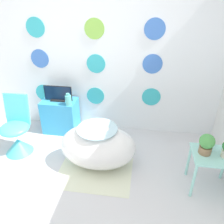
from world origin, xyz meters
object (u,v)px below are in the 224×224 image
(bathtub, at_px, (98,146))
(vase, at_px, (68,100))
(chair, at_px, (17,136))
(potted_plant_left, at_px, (207,144))
(tv, at_px, (58,94))

(bathtub, distance_m, vase, 0.91)
(chair, relative_size, potted_plant_left, 3.55)
(tv, distance_m, vase, 0.25)
(bathtub, relative_size, tv, 2.19)
(potted_plant_left, bearing_deg, tv, 155.64)
(tv, relative_size, vase, 2.37)
(bathtub, bearing_deg, vase, 133.21)
(bathtub, height_order, chair, chair)
(bathtub, relative_size, chair, 1.16)
(chair, bearing_deg, tv, 57.49)
(vase, bearing_deg, bathtub, -46.79)
(vase, bearing_deg, potted_plant_left, -23.44)
(chair, xyz_separation_m, tv, (0.41, 0.65, 0.39))
(chair, bearing_deg, potted_plant_left, -6.45)
(vase, relative_size, potted_plant_left, 0.79)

